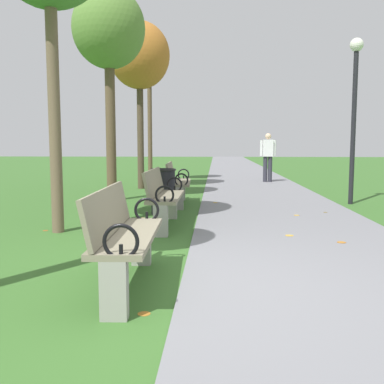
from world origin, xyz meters
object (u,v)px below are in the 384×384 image
(park_bench_1, at_px, (124,234))
(lamp_post, at_px, (355,95))
(tree_3, at_px, (109,32))
(tree_4, at_px, (139,57))
(tree_5, at_px, (149,56))
(park_bench_3, at_px, (177,182))
(trash_bin, at_px, (163,191))
(pedestrian_walking, at_px, (268,155))
(park_bench_2, at_px, (163,196))

(park_bench_1, distance_m, lamp_post, 7.07)
(tree_3, relative_size, lamp_post, 1.35)
(tree_4, xyz_separation_m, lamp_post, (5.07, -3.01, -1.42))
(tree_3, height_order, tree_5, tree_5)
(park_bench_1, distance_m, tree_3, 7.01)
(park_bench_1, xyz_separation_m, park_bench_3, (0.00, 5.43, 0.00))
(lamp_post, bearing_deg, park_bench_1, -123.04)
(trash_bin, bearing_deg, park_bench_1, -87.97)
(pedestrian_walking, bearing_deg, tree_5, -179.38)
(tree_5, xyz_separation_m, lamp_post, (5.13, -5.22, -1.85))
(park_bench_2, distance_m, park_bench_3, 2.52)
(park_bench_3, xyz_separation_m, lamp_post, (3.73, 0.30, 1.82))
(park_bench_3, height_order, tree_5, tree_5)
(park_bench_2, distance_m, pedestrian_walking, 8.49)
(park_bench_1, bearing_deg, lamp_post, 56.96)
(pedestrian_walking, bearing_deg, park_bench_1, -103.07)
(tree_3, bearing_deg, tree_5, 88.34)
(tree_3, distance_m, lamp_post, 5.48)
(park_bench_1, height_order, lamp_post, lamp_post)
(tree_3, bearing_deg, park_bench_1, -75.55)
(trash_bin, bearing_deg, lamp_post, 22.12)
(park_bench_3, relative_size, trash_bin, 1.93)
(park_bench_1, height_order, tree_5, tree_5)
(tree_4, distance_m, lamp_post, 6.07)
(park_bench_2, xyz_separation_m, park_bench_3, (0.00, 2.52, 0.00))
(park_bench_1, bearing_deg, trash_bin, 92.03)
(park_bench_3, distance_m, tree_5, 6.78)
(park_bench_3, height_order, tree_4, tree_4)
(trash_bin, bearing_deg, park_bench_2, -83.26)
(park_bench_1, distance_m, tree_5, 11.64)
(park_bench_2, relative_size, park_bench_3, 0.99)
(tree_5, bearing_deg, lamp_post, -45.49)
(tree_3, distance_m, tree_5, 4.96)
(tree_4, bearing_deg, pedestrian_walking, 30.05)
(park_bench_3, height_order, trash_bin, park_bench_3)
(park_bench_2, height_order, trash_bin, park_bench_2)
(park_bench_3, xyz_separation_m, tree_5, (-1.41, 5.52, 3.68))
(pedestrian_walking, bearing_deg, park_bench_2, -107.52)
(trash_bin, bearing_deg, pedestrian_walking, 68.46)
(pedestrian_walking, bearing_deg, park_bench_3, -114.63)
(lamp_post, bearing_deg, tree_3, 176.89)
(park_bench_2, distance_m, tree_3, 4.76)
(park_bench_1, height_order, trash_bin, park_bench_1)
(park_bench_2, distance_m, tree_4, 6.80)
(pedestrian_walking, relative_size, lamp_post, 0.47)
(park_bench_1, bearing_deg, park_bench_2, 90.00)
(park_bench_2, relative_size, lamp_post, 0.46)
(park_bench_3, height_order, pedestrian_walking, pedestrian_walking)
(park_bench_2, relative_size, pedestrian_walking, 0.99)
(tree_3, xyz_separation_m, tree_5, (0.14, 4.94, 0.42))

